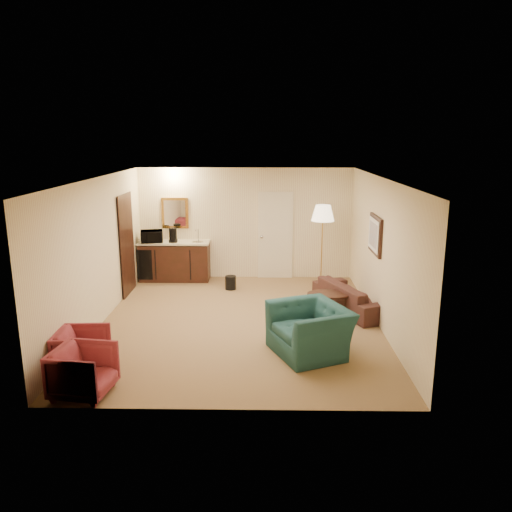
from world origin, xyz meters
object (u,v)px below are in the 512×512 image
Objects in this scene: wetbar_cabinet at (175,261)px; coffee_maker at (173,235)px; teal_armchair at (310,322)px; floor_lamp at (322,247)px; rose_chair_far at (83,369)px; sofa at (352,292)px; coffee_table at (328,305)px; microwave at (152,235)px; waste_bin at (231,283)px; rose_chair_near at (82,349)px.

coffee_maker reaches higher than wetbar_cabinet.
floor_lamp is (0.55, 3.40, 0.43)m from teal_armchair.
rose_chair_far is (-0.25, -5.38, -0.10)m from wetbar_cabinet.
teal_armchair is 1.61× the size of rose_chair_far.
sofa is 2.24m from teal_armchair.
sofa is 5.25m from rose_chair_far.
microwave is at bearing 148.27° from coffee_table.
rose_chair_far is at bearing -100.56° from microwave.
wetbar_cabinet reaches higher than sofa.
sofa is at bearing -28.24° from waste_bin.
sofa is 2.66× the size of rose_chair_near.
rose_chair_near is at bearing -102.10° from teal_armchair.
floor_lamp is at bearing -5.85° from sofa.
floor_lamp is at bearing -29.37° from rose_chair_far.
rose_chair_near is (-3.30, -0.69, -0.16)m from teal_armchair.
floor_lamp is at bearing -10.67° from wetbar_cabinet.
sofa is 1.58m from floor_lamp.
floor_lamp is (0.05, 1.79, 0.71)m from coffee_table.
wetbar_cabinet reaches higher than waste_bin.
coffee_table is (-0.50, -0.39, -0.13)m from sofa.
waste_bin is 0.60× the size of microwave.
coffee_table is (0.49, 1.61, -0.28)m from teal_armchair.
microwave reaches higher than rose_chair_far.
coffee_table is at bearing -62.44° from rose_chair_near.
coffee_maker reaches higher than sofa.
microwave is at bearing 10.50° from rose_chair_far.
wetbar_cabinet is 3.31× the size of microwave.
coffee_table is 4.55m from microwave.
wetbar_cabinet is at bearing 151.93° from waste_bin.
microwave is at bearing 171.78° from floor_lamp.
microwave reaches higher than coffee_maker.
coffee_table is 2.59m from waste_bin.
sofa is at bearing -72.24° from floor_lamp.
rose_chair_far is 5.36m from microwave.
microwave reaches higher than waste_bin.
wetbar_cabinet is 2.34× the size of rose_chair_near.
floor_lamp is at bearing 2.55° from waste_bin.
wetbar_cabinet is at bearing 5.14° from rose_chair_far.
rose_chair_far is (0.25, -0.66, 0.01)m from rose_chair_near.
microwave reaches higher than sofa.
wetbar_cabinet is 0.87× the size of floor_lamp.
sofa is 4.78m from microwave.
teal_armchair is at bearing -55.19° from wetbar_cabinet.
waste_bin is at bearing -43.21° from coffee_maker.
sofa is 4.35m from coffee_maker.
teal_armchair is 3.47m from floor_lamp.
sofa reaches higher than waste_bin.
teal_armchair is 0.62× the size of floor_lamp.
floor_lamp reaches higher than rose_chair_far.
floor_lamp is 3.78× the size of microwave.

